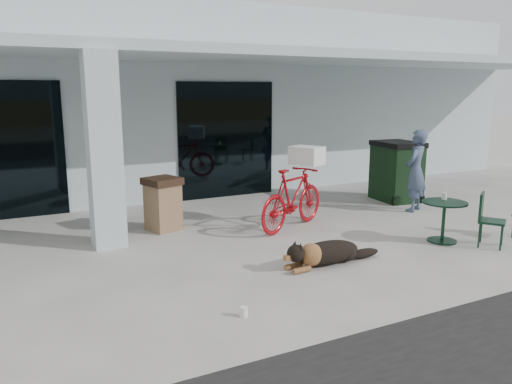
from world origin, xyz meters
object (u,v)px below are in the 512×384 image
dog (328,251)px  cafe_chair_far_a (492,220)px  cafe_table_far (443,222)px  trash_receptacle (163,204)px  bicycle (293,198)px  person (416,171)px  wheeled_bin (396,171)px

dog → cafe_chair_far_a: 2.93m
cafe_table_far → cafe_chair_far_a: (0.49, -0.55, 0.09)m
dog → trash_receptacle: trash_receptacle is taller
bicycle → person: person is taller
cafe_chair_far_a → wheeled_bin: (1.06, 3.39, 0.24)m
bicycle → cafe_chair_far_a: bearing=-161.2°
cafe_table_far → dog: bearing=-178.8°
dog → cafe_table_far: cafe_table_far is taller
dog → cafe_chair_far_a: cafe_chair_far_a is taller
cafe_table_far → person: 2.25m
bicycle → wheeled_bin: (3.37, 0.98, 0.11)m
bicycle → trash_receptacle: bearing=40.6°
bicycle → cafe_table_far: bearing=-160.6°
person → trash_receptacle: 5.24m
bicycle → dog: bicycle is taller
cafe_chair_far_a → wheeled_bin: size_ratio=0.64×
cafe_chair_far_a → trash_receptacle: bearing=109.0°
bicycle → trash_receptacle: bicycle is taller
dog → person: person is taller
wheeled_bin → cafe_table_far: bearing=-113.1°
cafe_table_far → wheeled_bin: 3.25m
dog → trash_receptacle: bearing=114.0°
cafe_table_far → person: size_ratio=0.43×
cafe_table_far → wheeled_bin: wheeled_bin is taller
bicycle → wheeled_bin: bearing=-98.8°
cafe_table_far → trash_receptacle: size_ratio=0.76×
bicycle → wheeled_bin: wheeled_bin is taller
trash_receptacle → dog: bearing=-61.2°
dog → person: 4.08m
bicycle → dog: bearing=138.7°
cafe_chair_far_a → wheeled_bin: bearing=38.9°
wheeled_bin → trash_receptacle: bearing=-174.5°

